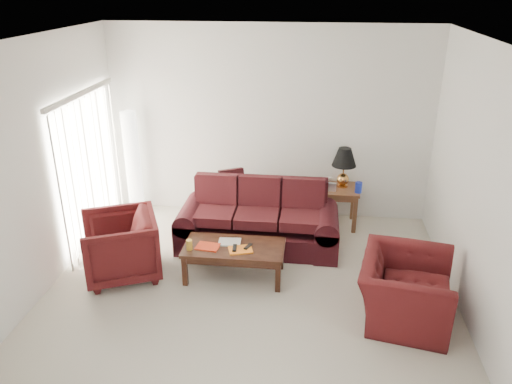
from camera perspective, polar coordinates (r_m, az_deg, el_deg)
floor at (r=6.17m, az=-0.97°, el=-12.13°), size 5.00×5.00×0.00m
blinds at (r=7.45m, az=-18.39°, el=2.45°), size 0.10×2.00×2.16m
sofa at (r=7.07m, az=0.23°, el=-2.88°), size 2.30×1.07×0.93m
throw_pillow at (r=7.66m, az=-2.80°, el=1.21°), size 0.43×0.34×0.40m
end_table at (r=7.86m, az=9.42°, el=-1.63°), size 0.62×0.62×0.63m
table_lamp at (r=7.68m, az=9.99°, el=2.76°), size 0.40×0.40×0.62m
clock at (r=7.57m, az=8.66°, el=0.57°), size 0.13×0.06×0.13m
blue_canister at (r=7.58m, az=11.63°, el=0.52°), size 0.12×0.12×0.16m
picture_frame at (r=7.88m, az=8.20°, el=1.61°), size 0.18×0.19×0.05m
floor_lamp at (r=8.19m, az=-13.90°, el=3.20°), size 0.33×0.33×1.72m
armchair_left at (r=6.64m, az=-15.22°, el=-6.00°), size 1.21×1.20×0.84m
armchair_right at (r=5.93m, az=16.66°, el=-10.62°), size 1.18×1.29×0.73m
coffee_table at (r=6.48m, az=-2.49°, el=-7.93°), size 1.39×0.93×0.45m
magazine_red at (r=6.36m, az=-5.53°, el=-6.23°), size 0.31×0.25×0.02m
magazine_white at (r=6.45m, az=-3.04°, el=-5.72°), size 0.29×0.23×0.02m
magazine_orange at (r=6.27m, az=-1.79°, el=-6.61°), size 0.34×0.29×0.02m
remote_a at (r=6.27m, az=-2.46°, el=-6.40°), size 0.06×0.17×0.02m
remote_b at (r=6.30m, az=-0.91°, el=-6.22°), size 0.10×0.16×0.02m
yellow_glass at (r=6.31m, az=-7.63°, el=-6.00°), size 0.10×0.10×0.13m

